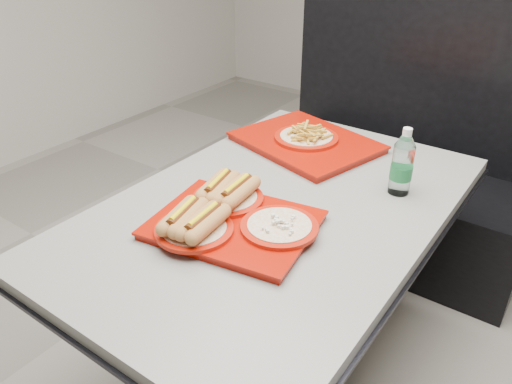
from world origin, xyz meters
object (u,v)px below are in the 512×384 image
Objects in this scene: booth_bench at (397,172)px; tray_far at (306,139)px; diner_table at (277,247)px; tray_near at (228,216)px; water_bottle at (402,166)px.

booth_bench reaches higher than tray_far.
diner_table is 2.44× the size of tray_far.
tray_near reaches higher than diner_table.
tray_near is 0.57m from water_bottle.
tray_near is at bearing -91.94° from booth_bench.
diner_table is 0.49m from tray_far.
water_bottle is at bearing -18.09° from tray_far.
water_bottle reaches higher than diner_table.
tray_far is (-0.15, 0.42, 0.19)m from diner_table.
tray_far is 2.65× the size of water_bottle.
booth_bench is 0.96m from water_bottle.
tray_far is 0.45m from water_bottle.
tray_far is at bearing 99.96° from tray_near.
diner_table is at bearing -90.00° from booth_bench.
tray_far reaches higher than diner_table.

